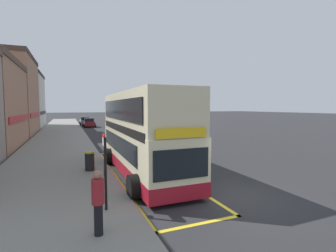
% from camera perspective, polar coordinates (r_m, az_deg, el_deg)
% --- Properties ---
extents(ground_plane, '(260.00, 260.00, 0.00)m').
position_cam_1_polar(ground_plane, '(40.55, -13.42, -0.81)').
color(ground_plane, '#28282B').
extents(pavement_near, '(6.00, 76.00, 0.14)m').
position_cam_1_polar(pavement_near, '(40.08, -23.36, -1.01)').
color(pavement_near, gray).
rests_on(pavement_near, ground).
extents(double_decker_bus, '(3.20, 10.23, 4.40)m').
position_cam_1_polar(double_decker_bus, '(13.51, -6.15, -2.26)').
color(double_decker_bus, beige).
rests_on(double_decker_bus, ground).
extents(bus_bay_markings, '(3.09, 13.13, 0.01)m').
position_cam_1_polar(bus_bay_markings, '(13.95, -6.12, -10.66)').
color(bus_bay_markings, yellow).
rests_on(bus_bay_markings, ground).
extents(bus_stop_sign, '(0.09, 0.51, 2.55)m').
position_cam_1_polar(bus_stop_sign, '(8.71, -14.38, -8.82)').
color(bus_stop_sign, black).
rests_on(bus_stop_sign, pavement_near).
extents(terrace_mid, '(7.54, 11.84, 11.21)m').
position_cam_1_polar(terrace_mid, '(38.25, -34.09, 5.99)').
color(terrace_mid, '#9E7056').
rests_on(terrace_mid, ground).
extents(terrace_annex, '(7.67, 11.68, 10.42)m').
position_cam_1_polar(terrace_annex, '(49.90, -31.37, 5.11)').
color(terrace_annex, silver).
rests_on(terrace_annex, ground).
extents(parked_car_grey_across, '(2.09, 4.20, 1.62)m').
position_cam_1_polar(parked_car_grey_across, '(51.89, -18.70, 1.09)').
color(parked_car_grey_across, slate).
rests_on(parked_car_grey_across, ground).
extents(parked_car_maroon_distant, '(2.09, 4.20, 1.62)m').
position_cam_1_polar(parked_car_maroon_distant, '(46.42, -17.83, 0.74)').
color(parked_car_maroon_distant, maroon).
rests_on(parked_car_maroon_distant, ground).
extents(parked_car_maroon_behind, '(2.09, 4.20, 1.62)m').
position_cam_1_polar(parked_car_maroon_behind, '(36.06, -8.06, -0.10)').
color(parked_car_maroon_behind, maroon).
rests_on(parked_car_maroon_behind, ground).
extents(pedestrian_waiting_near_sign, '(0.34, 0.34, 1.80)m').
position_cam_1_polar(pedestrian_waiting_near_sign, '(7.20, -15.91, -16.14)').
color(pedestrian_waiting_near_sign, black).
rests_on(pedestrian_waiting_near_sign, pavement_near).
extents(litter_bin, '(0.53, 0.53, 1.04)m').
position_cam_1_polar(litter_bin, '(14.33, -17.70, -7.74)').
color(litter_bin, black).
rests_on(litter_bin, pavement_near).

